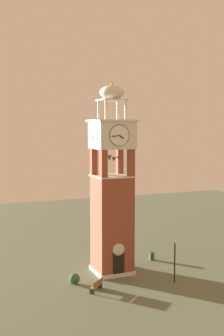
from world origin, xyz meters
The scene contains 6 objects.
ground centered at (0.00, 0.00, 0.00)m, with size 80.00×80.00×0.00m, color #5B664C.
clock_tower centered at (0.00, 0.00, 7.09)m, with size 3.77×3.77×17.38m.
park_bench centered at (-2.90, -3.88, 0.48)m, with size 1.46×1.42×0.95m.
lamp_post centered at (3.99, -4.59, 2.66)m, with size 0.36×0.36×3.82m.
trash_bin centered at (5.06, 1.77, 0.40)m, with size 0.52×0.52×0.80m, color #38513D.
shrub_near_entry centered at (-4.14, -1.67, 0.45)m, with size 0.93×0.93×0.90m, color #28562D.
Camera 1 is at (-14.07, -35.30, 13.31)m, focal length 44.89 mm.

